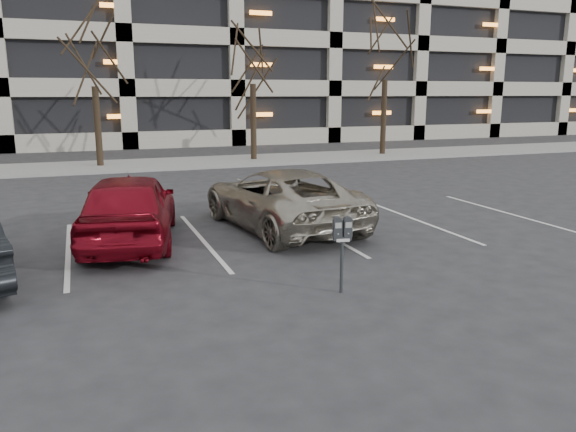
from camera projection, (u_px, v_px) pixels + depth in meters
ground at (298, 262)px, 10.89m from camera, size 140.00×140.00×0.00m
sidewalk at (170, 164)px, 25.52m from camera, size 80.00×4.00×0.12m
stall_lines at (202, 240)px, 12.52m from camera, size 16.90×5.20×0.00m
parking_garage at (283, 14)px, 43.97m from camera, size 52.00×20.00×19.00m
tree_b at (91, 34)px, 23.31m from camera, size 3.41×3.41×7.75m
tree_c at (252, 35)px, 25.65m from camera, size 3.55×3.55×8.06m
tree_d at (387, 32)px, 27.96m from camera, size 3.77×3.77×8.58m
parking_meter at (342, 236)px, 9.03m from camera, size 0.34×0.17×1.25m
suv_silver at (281, 198)px, 13.54m from camera, size 3.02×5.45×1.45m
car_red at (129, 208)px, 12.12m from camera, size 2.69×4.88×1.57m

